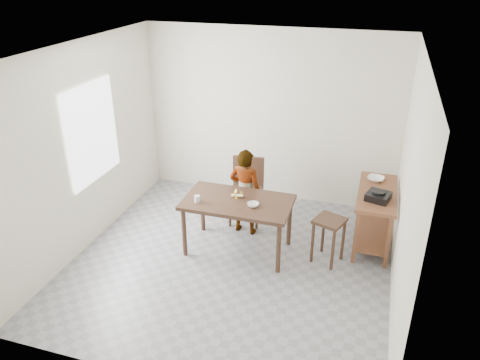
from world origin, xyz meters
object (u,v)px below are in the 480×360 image
(prep_counter, at_px, (374,218))
(child, at_px, (245,192))
(dining_chair, at_px, (246,192))
(stool, at_px, (328,240))
(dining_table, at_px, (238,225))

(prep_counter, xyz_separation_m, child, (-1.76, -0.22, 0.23))
(dining_chair, bearing_deg, stool, -33.04)
(dining_table, bearing_deg, child, 95.09)
(dining_chair, relative_size, stool, 1.55)
(child, relative_size, dining_chair, 1.32)
(dining_chair, height_order, stool, dining_chair)
(prep_counter, xyz_separation_m, stool, (-0.54, -0.60, -0.09))
(child, relative_size, stool, 2.05)
(prep_counter, relative_size, child, 0.95)
(child, xyz_separation_m, dining_chair, (-0.07, 0.28, -0.15))
(stool, bearing_deg, dining_table, -175.02)
(child, height_order, dining_chair, child)
(child, xyz_separation_m, stool, (1.23, -0.38, -0.32))
(child, bearing_deg, stool, 168.18)
(prep_counter, bearing_deg, dining_chair, 177.96)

